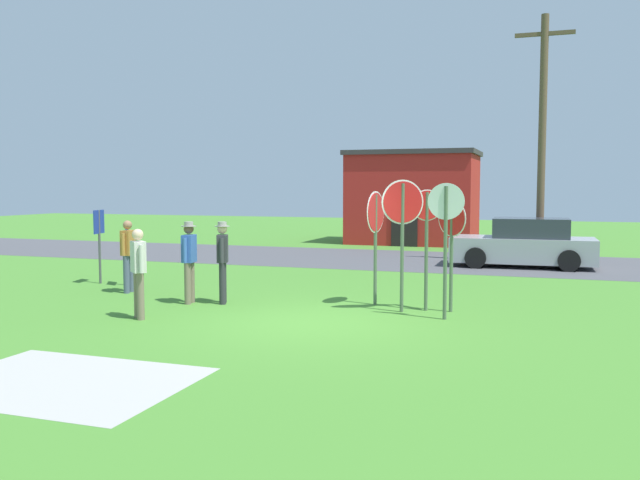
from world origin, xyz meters
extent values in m
plane|color=#47842D|center=(0.00, 0.00, 0.00)|extent=(80.00, 80.00, 0.00)
cube|color=#4C4C51|center=(0.00, 10.95, 0.00)|extent=(60.00, 6.40, 0.01)
cube|color=#ADAAA3|center=(-1.69, -4.47, 0.00)|extent=(3.20, 2.40, 0.01)
cube|color=#B2231E|center=(-1.59, 17.83, 1.91)|extent=(5.33, 3.69, 3.82)
cube|color=#383333|center=(-1.59, 17.83, 3.92)|extent=(5.53, 3.89, 0.20)
cube|color=black|center=(-1.59, 15.97, 1.05)|extent=(1.10, 0.08, 2.10)
cylinder|color=brown|center=(3.80, 11.13, 3.91)|extent=(0.24, 0.24, 7.83)
cube|color=brown|center=(3.80, 11.13, 7.23)|extent=(1.80, 0.12, 0.12)
cube|color=#A5A8AD|center=(3.31, 10.25, 0.53)|extent=(4.34, 1.91, 0.76)
cube|color=#2D333D|center=(3.56, 10.26, 1.21)|extent=(2.27, 1.59, 0.60)
cylinder|color=black|center=(2.00, 9.32, 0.32)|extent=(0.65, 0.24, 0.64)
cylinder|color=black|center=(1.95, 11.12, 0.32)|extent=(0.65, 0.24, 0.64)
cylinder|color=black|center=(4.66, 9.39, 0.32)|extent=(0.65, 0.24, 0.64)
cylinder|color=black|center=(4.62, 11.19, 0.32)|extent=(0.65, 0.24, 0.64)
cylinder|color=#51664C|center=(2.28, 1.14, 1.24)|extent=(0.07, 0.09, 2.48)
cylinder|color=white|center=(2.28, 1.14, 2.20)|extent=(0.68, 0.02, 0.68)
cylinder|color=red|center=(2.28, 1.15, 2.20)|extent=(0.63, 0.03, 0.63)
cylinder|color=#51664C|center=(1.79, 1.93, 1.18)|extent=(0.09, 0.09, 2.37)
cylinder|color=white|center=(1.79, 1.93, 2.11)|extent=(0.57, 0.28, 0.62)
cylinder|color=red|center=(1.80, 1.92, 2.11)|extent=(0.53, 0.26, 0.58)
cylinder|color=#51664C|center=(1.37, 1.61, 1.27)|extent=(0.10, 0.11, 2.54)
cylinder|color=white|center=(1.37, 1.61, 2.17)|extent=(0.73, 0.51, 0.87)
cylinder|color=red|center=(1.38, 1.61, 2.17)|extent=(0.68, 0.47, 0.81)
cylinder|color=#51664C|center=(2.28, 1.95, 1.08)|extent=(0.10, 0.10, 2.16)
cylinder|color=white|center=(2.28, 1.95, 1.85)|extent=(0.60, 0.43, 0.73)
cylinder|color=red|center=(2.28, 1.94, 1.85)|extent=(0.55, 0.40, 0.67)
cylinder|color=#51664C|center=(0.67, 2.26, 1.15)|extent=(0.09, 0.08, 2.31)
cylinder|color=white|center=(0.67, 2.26, 1.94)|extent=(0.15, 0.86, 0.87)
cylinder|color=red|center=(0.67, 2.26, 1.94)|extent=(0.15, 0.80, 0.81)
cylinder|color=#2D2D33|center=(-2.47, 1.44, 0.44)|extent=(0.14, 0.14, 0.88)
cylinder|color=#2D2D33|center=(-2.38, 1.24, 0.44)|extent=(0.14, 0.14, 0.88)
cube|color=#333338|center=(-2.42, 1.34, 1.17)|extent=(0.34, 0.42, 0.58)
cylinder|color=#333338|center=(-2.52, 1.56, 1.15)|extent=(0.09, 0.09, 0.52)
cylinder|color=#333338|center=(-2.33, 1.12, 1.15)|extent=(0.09, 0.09, 0.52)
sphere|color=beige|center=(-2.42, 1.34, 1.58)|extent=(0.21, 0.21, 0.21)
cylinder|color=gray|center=(-2.42, 1.34, 1.64)|extent=(0.32, 0.31, 0.02)
cylinder|color=gray|center=(-2.42, 1.34, 1.69)|extent=(0.19, 0.19, 0.09)
cylinder|color=#7A6B56|center=(-3.11, 1.23, 0.44)|extent=(0.14, 0.14, 0.88)
cylinder|color=#7A6B56|center=(-3.08, 1.01, 0.44)|extent=(0.14, 0.14, 0.88)
cube|color=#3860B7|center=(-3.10, 1.12, 1.17)|extent=(0.28, 0.39, 0.58)
cylinder|color=#3860B7|center=(-3.13, 1.36, 1.15)|extent=(0.09, 0.09, 0.52)
cylinder|color=#3860B7|center=(-3.06, 0.88, 1.15)|extent=(0.09, 0.09, 0.52)
sphere|color=brown|center=(-3.10, 1.12, 1.58)|extent=(0.21, 0.21, 0.21)
cylinder|color=gray|center=(-3.10, 1.12, 1.64)|extent=(0.32, 0.31, 0.02)
cylinder|color=gray|center=(-3.10, 1.12, 1.69)|extent=(0.19, 0.19, 0.09)
cylinder|color=#7A6B56|center=(-3.22, -0.59, 0.44)|extent=(0.14, 0.14, 0.88)
cylinder|color=#7A6B56|center=(-3.06, -0.74, 0.44)|extent=(0.14, 0.14, 0.88)
cube|color=beige|center=(-3.14, -0.66, 1.17)|extent=(0.41, 0.41, 0.58)
cylinder|color=beige|center=(-3.32, -0.50, 1.15)|extent=(0.09, 0.09, 0.52)
cylinder|color=beige|center=(-2.96, -0.82, 1.15)|extent=(0.09, 0.09, 0.52)
sphere|color=beige|center=(-3.14, -0.66, 1.58)|extent=(0.21, 0.21, 0.21)
cylinder|color=#4C5670|center=(-5.20, 2.05, 0.44)|extent=(0.14, 0.14, 0.88)
cylinder|color=#4C5670|center=(-5.17, 1.83, 0.44)|extent=(0.14, 0.14, 0.88)
cube|color=#B27533|center=(-5.19, 1.94, 1.17)|extent=(0.27, 0.39, 0.58)
cylinder|color=#B27533|center=(-5.22, 2.18, 1.15)|extent=(0.09, 0.09, 0.52)
cylinder|color=#B27533|center=(-5.16, 1.71, 1.15)|extent=(0.09, 0.09, 0.52)
sphere|color=#9E7051|center=(-5.19, 1.94, 1.58)|extent=(0.21, 0.21, 0.21)
cylinder|color=#4C4C51|center=(-5.89, 2.90, 0.76)|extent=(0.06, 0.06, 1.52)
cube|color=#1E389E|center=(-5.89, 2.90, 1.22)|extent=(0.34, 0.52, 0.60)
cylinder|color=#4C4C51|center=(-6.76, 2.96, 0.94)|extent=(0.06, 0.06, 1.88)
cube|color=#1E389E|center=(-6.76, 2.96, 1.58)|extent=(0.16, 0.59, 0.60)
camera|label=1|loc=(4.10, -11.25, 2.47)|focal=37.52mm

